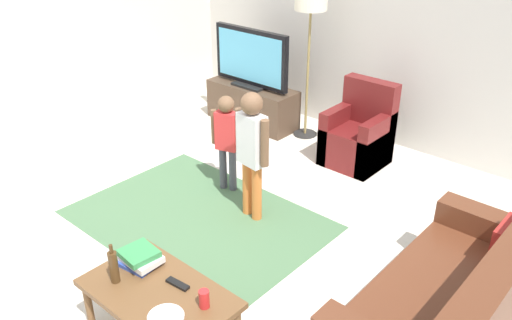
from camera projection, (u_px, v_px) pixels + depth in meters
name	position (u px, v px, depth m)	size (l,w,h in m)	color
ground	(208.00, 255.00, 4.33)	(7.80, 7.80, 0.00)	beige
wall_back	(402.00, 27.00, 5.70)	(6.00, 0.12, 2.70)	silver
wall_left	(2.00, 33.00, 5.47)	(0.12, 6.00, 2.70)	silver
area_rug	(198.00, 219.00, 4.79)	(2.20, 1.60, 0.01)	#4C724C
tv_stand	(252.00, 105.00, 6.67)	(1.20, 0.44, 0.50)	#4C3828
tv	(251.00, 59.00, 6.37)	(1.10, 0.28, 0.71)	black
couch	(455.00, 313.00, 3.34)	(0.80, 1.80, 0.86)	brown
armchair	(359.00, 137.00, 5.68)	(0.60, 0.60, 0.90)	maroon
floor_lamp	(311.00, 6.00, 5.74)	(0.36, 0.36, 1.78)	#262626
child_near_tv	(227.00, 135.00, 5.02)	(0.32, 0.18, 0.98)	#4C4C59
child_center	(252.00, 145.00, 4.53)	(0.40, 0.19, 1.20)	orange
coffee_table	(159.00, 297.00, 3.35)	(1.00, 0.60, 0.42)	brown
book_stack	(140.00, 257.00, 3.54)	(0.28, 0.25, 0.11)	#334CA5
bottle	(114.00, 266.00, 3.35)	(0.06, 0.06, 0.29)	#4C3319
tv_remote	(178.00, 284.00, 3.37)	(0.17, 0.05, 0.02)	black
soda_can	(204.00, 299.00, 3.18)	(0.07, 0.07, 0.12)	red
plate	(166.00, 317.00, 3.11)	(0.22, 0.22, 0.02)	white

